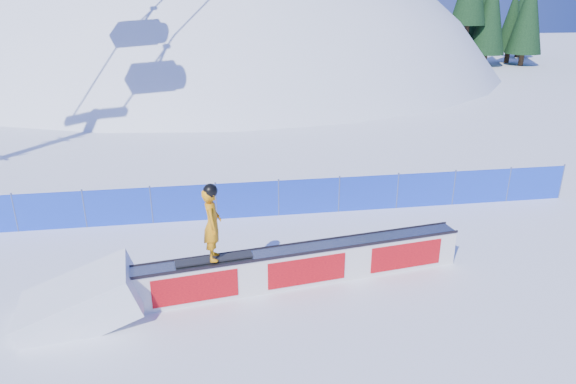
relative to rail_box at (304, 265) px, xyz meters
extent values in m
plane|color=white|center=(-1.04, -0.27, -0.49)|extent=(160.00, 160.00, 0.00)
sphere|color=white|center=(-1.04, 41.73, -18.49)|extent=(64.00, 64.00, 64.00)
cylinder|color=#342315|center=(20.82, 37.74, 5.13)|extent=(0.50, 0.50, 1.40)
cylinder|color=#342315|center=(23.46, 39.72, 2.60)|extent=(0.50, 0.50, 1.40)
cylinder|color=#342315|center=(25.10, 39.12, 0.38)|extent=(0.50, 0.50, 1.40)
cone|color=black|center=(25.10, 39.12, 4.18)|extent=(2.82, 2.82, 6.41)
cylinder|color=#342315|center=(26.38, 41.60, 0.11)|extent=(0.50, 0.50, 1.40)
cone|color=black|center=(26.38, 41.60, 4.92)|extent=(3.71, 3.71, 8.42)
cylinder|color=#342315|center=(28.51, 35.79, 0.11)|extent=(0.50, 0.50, 1.40)
cone|color=black|center=(28.51, 35.79, 4.26)|extent=(3.12, 3.12, 7.10)
cylinder|color=#342315|center=(31.32, 41.02, 0.11)|extent=(0.50, 0.50, 1.40)
cone|color=black|center=(31.32, 41.02, 5.26)|extent=(4.00, 4.00, 9.09)
cylinder|color=#342315|center=(31.79, 37.99, 0.11)|extent=(0.50, 0.50, 1.40)
cone|color=black|center=(31.79, 37.99, 4.80)|extent=(3.60, 3.60, 8.19)
cube|color=#183BC4|center=(-1.04, 4.23, 0.11)|extent=(22.00, 0.03, 1.20)
cylinder|color=#414D75|center=(-8.04, 4.23, 0.16)|extent=(0.05, 0.05, 1.30)
cylinder|color=#414D75|center=(-6.04, 4.23, 0.16)|extent=(0.05, 0.05, 1.30)
cylinder|color=#414D75|center=(-4.04, 4.23, 0.16)|extent=(0.05, 0.05, 1.30)
cylinder|color=#414D75|center=(-2.04, 4.23, 0.16)|extent=(0.05, 0.05, 1.30)
cylinder|color=#414D75|center=(-0.04, 4.23, 0.16)|extent=(0.05, 0.05, 1.30)
cylinder|color=#414D75|center=(1.96, 4.23, 0.16)|extent=(0.05, 0.05, 1.30)
cylinder|color=#414D75|center=(3.96, 4.23, 0.16)|extent=(0.05, 0.05, 1.30)
cylinder|color=#414D75|center=(5.96, 4.23, 0.16)|extent=(0.05, 0.05, 1.30)
cylinder|color=#414D75|center=(7.96, 4.23, 0.16)|extent=(0.05, 0.05, 1.30)
cylinder|color=#414D75|center=(9.96, 4.23, 0.16)|extent=(0.05, 0.05, 1.30)
cube|color=silver|center=(0.00, 0.00, -0.02)|extent=(8.28, 1.68, 0.93)
cube|color=gray|center=(0.00, 0.00, 0.46)|extent=(8.20, 1.69, 0.04)
cube|color=black|center=(0.04, -0.27, 0.47)|extent=(8.21, 1.20, 0.06)
cube|color=black|center=(-0.04, 0.27, 0.47)|extent=(8.21, 1.20, 0.06)
cube|color=red|center=(0.04, -0.27, -0.02)|extent=(7.80, 1.13, 0.70)
cube|color=red|center=(-0.04, 0.27, -0.02)|extent=(7.80, 1.13, 0.70)
cube|color=black|center=(-2.17, -0.31, 0.52)|extent=(1.82, 0.57, 0.03)
imported|color=orange|center=(-2.17, -0.31, 1.41)|extent=(0.43, 0.64, 1.73)
sphere|color=black|center=(-2.17, -0.31, 2.21)|extent=(0.32, 0.32, 0.32)
camera|label=1|loc=(-2.08, -10.98, 6.26)|focal=32.00mm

